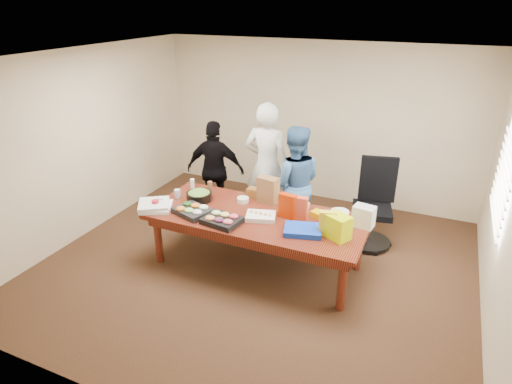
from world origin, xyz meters
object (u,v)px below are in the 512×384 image
at_px(person_center, 267,166).
at_px(salad_bowl, 199,196).
at_px(person_right, 294,184).
at_px(office_chair, 372,207).
at_px(sheet_cake, 261,216).
at_px(conference_table, 257,241).

height_order(person_center, salad_bowl, person_center).
bearing_deg(person_center, person_right, 156.79).
xyz_separation_m(office_chair, person_center, (-1.61, 0.00, 0.37)).
xyz_separation_m(person_center, sheet_cake, (0.42, -1.21, -0.20)).
bearing_deg(salad_bowl, person_right, 37.88).
bearing_deg(conference_table, salad_bowl, 173.48).
relative_size(person_right, sheet_cake, 4.71).
bearing_deg(office_chair, conference_table, -150.56).
bearing_deg(conference_table, person_center, 106.47).
xyz_separation_m(person_center, person_right, (0.50, -0.20, -0.12)).
relative_size(conference_table, person_center, 1.43).
distance_m(person_right, salad_bowl, 1.37).
xyz_separation_m(conference_table, sheet_cake, (0.08, -0.06, 0.41)).
xyz_separation_m(sheet_cake, salad_bowl, (-1.00, 0.17, 0.02)).
distance_m(sheet_cake, salad_bowl, 1.01).
relative_size(conference_table, person_right, 1.63).
height_order(sheet_cake, salad_bowl, salad_bowl).
bearing_deg(conference_table, person_right, 80.26).
height_order(office_chair, person_right, person_right).
bearing_deg(salad_bowl, sheet_cake, -9.62).
xyz_separation_m(person_center, salad_bowl, (-0.58, -1.04, -0.17)).
relative_size(conference_table, office_chair, 2.29).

